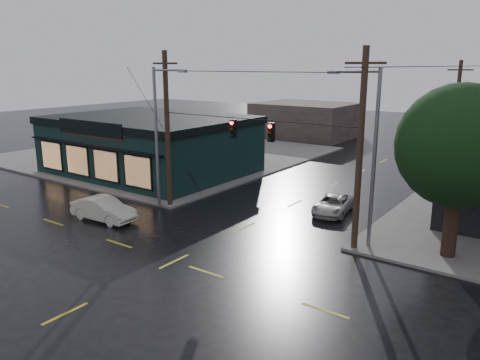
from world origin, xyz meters
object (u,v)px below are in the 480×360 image
Objects in this scene: utility_pole_ne at (354,250)px; suv_silver at (333,204)px; corner_tree at (460,147)px; sedan_cream at (104,209)px; utility_pole_nw at (170,206)px.

utility_pole_ne reaches higher than suv_silver.
sedan_cream is (-18.44, -6.11, -4.85)m from corner_tree.
utility_pole_ne is at bearing -77.15° from sedan_cream.
corner_tree is at bearing -32.74° from suv_silver.
utility_pole_nw is at bearing -174.49° from corner_tree.
suv_silver is at bearing 124.71° from utility_pole_ne.
sedan_cream is at bearing -105.93° from utility_pole_nw.
utility_pole_ne is at bearing -64.29° from suv_silver.
sedan_cream is (-14.27, -4.45, 0.71)m from utility_pole_ne.
utility_pole_ne is (13.00, 0.00, 0.00)m from utility_pole_nw.
utility_pole_nw is at bearing -20.40° from sedan_cream.
utility_pole_nw is 2.34× the size of sedan_cream.
corner_tree is 2.00× the size of suv_silver.
utility_pole_ne is at bearing 0.00° from utility_pole_nw.
suv_silver is at bearing -53.22° from sedan_cream.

